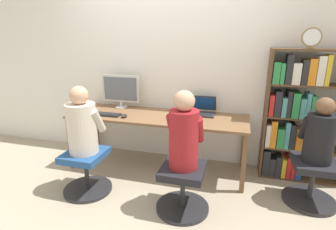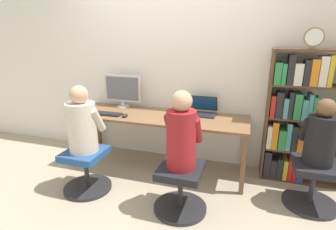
{
  "view_description": "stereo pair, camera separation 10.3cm",
  "coord_description": "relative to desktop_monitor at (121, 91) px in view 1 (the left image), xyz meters",
  "views": [
    {
      "loc": [
        0.97,
        -2.62,
        1.66
      ],
      "look_at": [
        0.19,
        0.16,
        0.79
      ],
      "focal_mm": 28.0,
      "sensor_mm": 36.0,
      "label": 1
    },
    {
      "loc": [
        1.06,
        -2.59,
        1.66
      ],
      "look_at": [
        0.19,
        0.16,
        0.79
      ],
      "focal_mm": 28.0,
      "sensor_mm": 36.0,
      "label": 2
    }
  ],
  "objects": [
    {
      "name": "computer_mouse_by_keyboard",
      "position": [
        0.23,
        -0.42,
        -0.22
      ],
      "size": [
        0.06,
        0.11,
        0.04
      ],
      "color": "black",
      "rests_on": "desk"
    },
    {
      "name": "desk_clock",
      "position": [
        2.23,
        -0.09,
        0.69
      ],
      "size": [
        0.2,
        0.03,
        0.22
      ],
      "color": "olive",
      "rests_on": "bookshelf"
    },
    {
      "name": "desk",
      "position": [
        0.59,
        -0.23,
        -0.3
      ],
      "size": [
        2.22,
        0.7,
        0.71
      ],
      "color": "brown",
      "rests_on": "ground_plane"
    },
    {
      "name": "office_chair_right",
      "position": [
        1.1,
        -1.0,
        -0.7
      ],
      "size": [
        0.53,
        0.53,
        0.47
      ],
      "color": "#262628",
      "rests_on": "ground_plane"
    },
    {
      "name": "wall_back",
      "position": [
        0.59,
        0.19,
        0.35
      ],
      "size": [
        10.0,
        0.05,
        2.6
      ],
      "color": "white",
      "rests_on": "ground_plane"
    },
    {
      "name": "keyboard",
      "position": [
        -0.03,
        -0.4,
        -0.23
      ],
      "size": [
        0.4,
        0.13,
        0.03
      ],
      "color": "#232326",
      "rests_on": "desk"
    },
    {
      "name": "person_at_laptop",
      "position": [
        1.1,
        -1.0,
        -0.15
      ],
      "size": [
        0.34,
        0.33,
        0.74
      ],
      "color": "maroon",
      "rests_on": "office_chair_right"
    },
    {
      "name": "laptop",
      "position": [
        1.11,
        -0.02,
        -0.19
      ],
      "size": [
        0.35,
        0.32,
        0.22
      ],
      "color": "#2D2D30",
      "rests_on": "desk"
    },
    {
      "name": "office_chair_left",
      "position": [
        0.01,
        -0.96,
        -0.7
      ],
      "size": [
        0.53,
        0.53,
        0.47
      ],
      "color": "#262628",
      "rests_on": "ground_plane"
    },
    {
      "name": "ground_plane",
      "position": [
        0.59,
        -0.58,
        -0.95
      ],
      "size": [
        14.0,
        14.0,
        0.0
      ],
      "primitive_type": "plane",
      "color": "tan"
    },
    {
      "name": "person_near_shelf",
      "position": [
        2.34,
        -0.53,
        -0.2
      ],
      "size": [
        0.33,
        0.31,
        0.65
      ],
      "color": "black",
      "rests_on": "office_chair_side"
    },
    {
      "name": "person_at_monitor",
      "position": [
        0.01,
        -0.96,
        -0.17
      ],
      "size": [
        0.37,
        0.34,
        0.71
      ],
      "color": "beige",
      "rests_on": "office_chair_left"
    },
    {
      "name": "office_chair_side",
      "position": [
        2.34,
        -0.53,
        -0.7
      ],
      "size": [
        0.53,
        0.53,
        0.47
      ],
      "color": "#262628",
      "rests_on": "ground_plane"
    },
    {
      "name": "bookshelf",
      "position": [
        2.21,
        -0.03,
        -0.19
      ],
      "size": [
        0.94,
        0.29,
        1.53
      ],
      "color": "#513823",
      "rests_on": "ground_plane"
    },
    {
      "name": "desktop_monitor",
      "position": [
        0.0,
        0.0,
        0.0
      ],
      "size": [
        0.53,
        0.17,
        0.44
      ],
      "color": "beige",
      "rests_on": "desk"
    }
  ]
}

